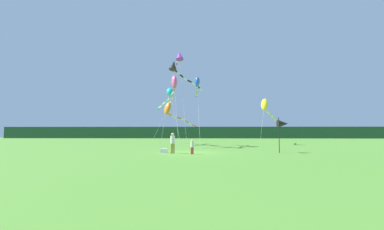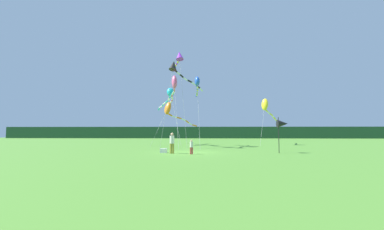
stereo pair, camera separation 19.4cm
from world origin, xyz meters
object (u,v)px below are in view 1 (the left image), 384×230
(banner_flag_pole, at_px, (283,124))
(kite_rainbow, at_px, (174,85))
(person_child, at_px, (192,146))
(kite_cyan, at_px, (169,95))
(kite_yellow, at_px, (266,107))
(kite_black, at_px, (177,69))
(kite_purple, at_px, (179,57))
(person_adult, at_px, (173,142))
(cooler_box, at_px, (164,151))
(kite_orange, at_px, (170,111))
(kite_blue, at_px, (197,83))

(banner_flag_pole, height_order, kite_rainbow, kite_rainbow)
(person_child, xyz_separation_m, kite_cyan, (-3.61, 12.62, 6.22))
(kite_yellow, distance_m, kite_black, 14.14)
(kite_yellow, distance_m, kite_rainbow, 13.70)
(banner_flag_pole, xyz_separation_m, kite_purple, (-9.77, 8.13, 8.68))
(person_adult, bearing_deg, cooler_box, 146.99)
(person_child, xyz_separation_m, kite_rainbow, (-2.51, 8.76, 6.75))
(person_adult, xyz_separation_m, kite_cyan, (-1.95, 12.01, 5.91))
(banner_flag_pole, bearing_deg, cooler_box, -178.39)
(kite_orange, bearing_deg, kite_purple, -65.11)
(kite_orange, bearing_deg, kite_rainbow, -77.03)
(person_adult, height_order, kite_purple, kite_purple)
(kite_yellow, height_order, kite_cyan, kite_cyan)
(cooler_box, xyz_separation_m, kite_cyan, (-1.16, 11.50, 6.69))
(cooler_box, xyz_separation_m, kite_purple, (0.48, 8.42, 10.99))
(kite_yellow, bearing_deg, cooler_box, -133.62)
(kite_purple, bearing_deg, banner_flag_pole, -39.75)
(cooler_box, xyz_separation_m, kite_yellow, (12.37, 12.98, 5.11))
(person_child, bearing_deg, kite_cyan, 105.98)
(person_adult, xyz_separation_m, banner_flag_pole, (9.46, 0.80, 1.52))
(kite_orange, bearing_deg, person_child, -74.91)
(person_child, distance_m, cooler_box, 2.73)
(cooler_box, distance_m, kite_cyan, 13.36)
(kite_purple, distance_m, kite_yellow, 14.03)
(kite_blue, height_order, kite_black, kite_black)
(person_adult, height_order, cooler_box, person_adult)
(banner_flag_pole, distance_m, kite_blue, 12.11)
(kite_yellow, xyz_separation_m, kite_rainbow, (-12.44, -5.33, 2.11))
(kite_cyan, bearing_deg, kite_rainbow, -74.08)
(cooler_box, xyz_separation_m, kite_orange, (-0.95, 11.50, 4.51))
(person_child, height_order, kite_yellow, kite_yellow)
(person_child, distance_m, kite_cyan, 14.52)
(cooler_box, distance_m, kite_orange, 12.39)
(kite_orange, height_order, kite_black, kite_black)
(person_adult, relative_size, kite_orange, 0.24)
(cooler_box, bearing_deg, person_child, -24.44)
(kite_rainbow, bearing_deg, person_child, -73.99)
(cooler_box, relative_size, kite_blue, 0.07)
(kite_yellow, relative_size, kite_blue, 0.83)
(cooler_box, distance_m, kite_black, 11.03)
(cooler_box, height_order, kite_orange, kite_orange)
(kite_black, height_order, kite_cyan, kite_black)
(kite_orange, xyz_separation_m, kite_rainbow, (0.89, -3.85, 2.71))
(kite_purple, height_order, kite_cyan, kite_purple)
(banner_flag_pole, bearing_deg, kite_orange, 134.98)
(kite_cyan, bearing_deg, cooler_box, -84.23)
(kite_blue, relative_size, kite_black, 0.86)
(cooler_box, distance_m, kite_blue, 11.50)
(kite_black, height_order, kite_rainbow, kite_black)
(person_child, xyz_separation_m, banner_flag_pole, (7.80, 1.40, 1.83))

